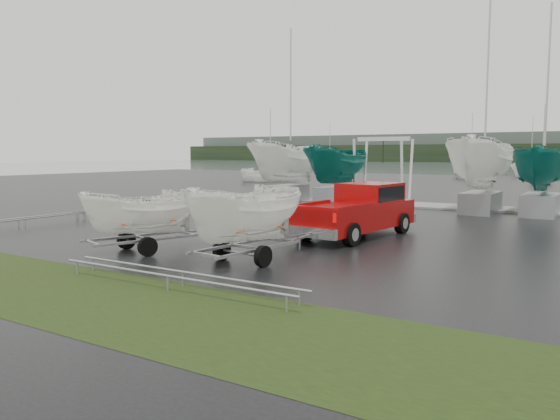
% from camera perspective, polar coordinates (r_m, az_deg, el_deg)
% --- Properties ---
extents(ground_plane, '(120.00, 120.00, 0.00)m').
position_cam_1_polar(ground_plane, '(22.88, -1.99, -1.94)').
color(ground_plane, black).
rests_on(ground_plane, ground).
extents(lake, '(300.00, 300.00, 0.00)m').
position_cam_1_polar(lake, '(119.49, 26.01, 3.88)').
color(lake, slate).
rests_on(lake, ground).
extents(grass_verge, '(40.00, 40.00, 0.00)m').
position_cam_1_polar(grass_verge, '(15.21, -26.03, -6.59)').
color(grass_verge, black).
rests_on(grass_verge, ground).
extents(dock, '(30.00, 3.00, 0.12)m').
position_cam_1_polar(dock, '(34.35, 10.24, 0.71)').
color(dock, gray).
rests_on(dock, ground).
extents(pickup_truck, '(2.71, 6.17, 1.99)m').
position_cam_1_polar(pickup_truck, '(20.96, 8.40, 0.13)').
color(pickup_truck, '#910708').
rests_on(pickup_truck, ground).
extents(trailer_hitched, '(1.94, 3.71, 5.14)m').
position_cam_1_polar(trailer_hitched, '(15.58, -3.59, 4.62)').
color(trailer_hitched, '#979A9F').
rests_on(trailer_hitched, ground).
extents(trailer_parked, '(2.30, 3.79, 4.46)m').
position_cam_1_polar(trailer_parked, '(17.77, -14.36, 3.47)').
color(trailer_parked, '#979A9F').
rests_on(trailer_parked, ground).
extents(boat_hoist, '(3.30, 2.18, 4.12)m').
position_cam_1_polar(boat_hoist, '(34.12, 10.71, 5.08)').
color(boat_hoist, silver).
rests_on(boat_hoist, ground).
extents(keelboat_0, '(2.77, 3.20, 10.95)m').
position_cam_1_polar(keelboat_0, '(34.89, 0.69, 8.06)').
color(keelboat_0, '#979A9F').
rests_on(keelboat_0, ground).
extents(keelboat_1, '(2.46, 3.20, 7.64)m').
position_cam_1_polar(keelboat_1, '(33.38, 5.99, 7.25)').
color(keelboat_1, '#979A9F').
rests_on(keelboat_1, ground).
extents(keelboat_2, '(2.84, 3.20, 11.02)m').
position_cam_1_polar(keelboat_2, '(30.44, 20.49, 8.18)').
color(keelboat_2, '#979A9F').
rests_on(keelboat_2, ground).
extents(keelboat_3, '(2.35, 3.20, 10.51)m').
position_cam_1_polar(keelboat_3, '(30.26, 25.83, 6.46)').
color(keelboat_3, '#979A9F').
rests_on(keelboat_3, ground).
extents(mast_rack_0, '(0.56, 6.50, 0.06)m').
position_cam_1_polar(mast_rack_0, '(29.48, -15.52, 0.31)').
color(mast_rack_0, '#979A9F').
rests_on(mast_rack_0, ground).
extents(mast_rack_1, '(0.56, 6.50, 0.06)m').
position_cam_1_polar(mast_rack_1, '(25.84, -25.38, -0.82)').
color(mast_rack_1, '#979A9F').
rests_on(mast_rack_1, ground).
extents(mast_rack_2, '(7.00, 0.56, 0.06)m').
position_cam_1_polar(mast_rack_2, '(13.01, -10.90, -6.57)').
color(mast_rack_2, '#979A9F').
rests_on(mast_rack_2, ground).
extents(moored_boat_0, '(3.51, 3.48, 11.38)m').
position_cam_1_polar(moored_boat_0, '(60.73, -1.01, 3.02)').
color(moored_boat_0, white).
rests_on(moored_boat_0, ground).
extents(moored_boat_1, '(4.12, 4.14, 11.91)m').
position_cam_1_polar(moored_boat_1, '(71.09, 19.26, 3.12)').
color(moored_boat_1, white).
rests_on(moored_boat_1, ground).
extents(moored_boat_2, '(2.24, 2.30, 10.86)m').
position_cam_1_polar(moored_boat_2, '(60.80, 25.63, 2.44)').
color(moored_boat_2, white).
rests_on(moored_boat_2, ground).
extents(moored_boat_4, '(2.74, 2.71, 10.82)m').
position_cam_1_polar(moored_boat_4, '(87.66, 5.20, 3.92)').
color(moored_boat_4, white).
rests_on(moored_boat_4, ground).
extents(moored_boat_5, '(3.79, 3.82, 11.66)m').
position_cam_1_polar(moored_boat_5, '(81.31, 24.70, 3.23)').
color(moored_boat_5, white).
rests_on(moored_boat_5, ground).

